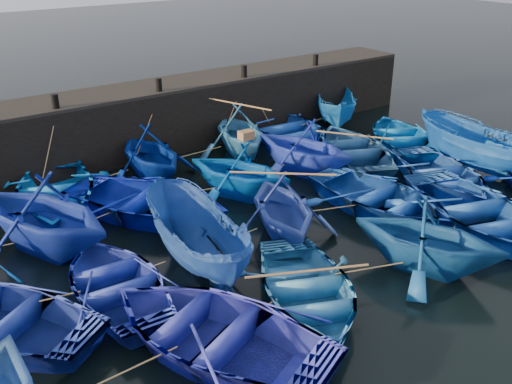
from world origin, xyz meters
TOP-DOWN VIEW (x-y plane):
  - ground at (0.00, 0.00)m, footprint 120.00×120.00m
  - quay_wall at (0.00, 10.50)m, footprint 26.00×2.50m
  - quay_top at (0.00, 10.50)m, footprint 26.00×2.50m
  - bollard_1 at (-4.00, 9.60)m, footprint 0.24×0.24m
  - bollard_2 at (0.00, 9.60)m, footprint 0.24×0.24m
  - bollard_3 at (4.00, 9.60)m, footprint 0.24×0.24m
  - bollard_4 at (8.00, 9.60)m, footprint 0.24×0.24m
  - boat_1 at (-5.12, 7.33)m, footprint 5.34×6.27m
  - boat_2 at (-1.49, 7.65)m, footprint 3.36×3.89m
  - boat_3 at (2.47, 7.74)m, footprint 4.36×4.74m
  - boat_4 at (5.01, 7.96)m, footprint 4.49×5.94m
  - boat_5 at (8.16, 8.20)m, footprint 4.16×4.58m
  - boat_7 at (-6.19, 4.61)m, footprint 5.62×5.97m
  - boat_8 at (-2.95, 4.90)m, footprint 6.26×6.75m
  - boat_9 at (0.23, 4.49)m, footprint 4.60×4.85m
  - boat_10 at (3.31, 4.79)m, footprint 4.52×4.92m
  - boat_11 at (5.61, 4.53)m, footprint 5.55×6.30m
  - boat_12 at (8.44, 4.53)m, footprint 5.40×5.92m
  - boat_14 at (-5.54, 1.33)m, footprint 3.48×4.69m
  - boat_15 at (-3.30, 1.36)m, footprint 2.32×4.97m
  - boat_16 at (-0.35, 1.42)m, footprint 4.43×4.73m
  - boat_17 at (3.22, 0.81)m, footprint 4.24×5.55m
  - boat_18 at (6.44, 1.00)m, footprint 4.96×5.80m
  - boat_19 at (8.54, 0.97)m, footprint 2.60×5.36m
  - boat_21 at (-4.64, -1.74)m, footprint 5.74×6.55m
  - boat_22 at (-1.98, -1.62)m, footprint 4.81×5.48m
  - boat_23 at (1.60, -2.25)m, footprint 4.76×5.03m
  - boat_24 at (4.70, -1.62)m, footprint 5.62×6.68m
  - wooden_crate at (0.53, 4.49)m, footprint 0.47×0.35m
  - mooring_ropes at (-0.46, 4.98)m, footprint 17.86×11.79m
  - loose_oars at (1.44, 3.02)m, footprint 9.85×11.44m

SIDE VIEW (x-z plane):
  - ground at x=0.00m, z-range 0.00..0.00m
  - boat_14 at x=-5.54m, z-range 0.00..0.93m
  - boat_22 at x=-1.98m, z-range 0.00..0.95m
  - boat_12 at x=8.44m, z-range 0.00..1.00m
  - boat_18 at x=6.44m, z-range 0.00..1.02m
  - boat_17 at x=3.22m, z-range 0.00..1.08m
  - boat_11 at x=5.61m, z-range 0.00..1.08m
  - boat_1 at x=-5.12m, z-range 0.00..1.10m
  - boat_21 at x=-4.64m, z-range 0.00..1.13m
  - boat_8 at x=-2.95m, z-range 0.00..1.14m
  - boat_4 at x=5.01m, z-range 0.00..1.16m
  - boat_24 at x=4.70m, z-range 0.00..1.19m
  - boat_5 at x=8.16m, z-range 0.00..1.75m
  - mooring_ropes at x=-0.46m, z-range -0.16..1.94m
  - boat_15 at x=-3.30m, z-range 0.00..1.86m
  - boat_19 at x=8.54m, z-range 0.00..1.99m
  - boat_16 at x=-0.35m, z-range 0.00..2.00m
  - boat_9 at x=0.23m, z-range 0.00..2.00m
  - boat_2 at x=-1.49m, z-range 0.00..2.03m
  - boat_3 at x=2.47m, z-range 0.00..2.08m
  - boat_23 at x=1.60m, z-range 0.00..2.09m
  - boat_10 at x=3.31m, z-range 0.00..2.17m
  - boat_7 at x=-6.19m, z-range 0.00..2.50m
  - quay_wall at x=0.00m, z-range 0.00..2.50m
  - loose_oars at x=1.44m, z-range 0.96..2.16m
  - wooden_crate at x=0.53m, z-range 2.00..2.29m
  - quay_top at x=0.00m, z-range 2.50..2.62m
  - bollard_1 at x=-4.00m, z-range 2.62..3.12m
  - bollard_2 at x=0.00m, z-range 2.62..3.12m
  - bollard_3 at x=4.00m, z-range 2.62..3.12m
  - bollard_4 at x=8.00m, z-range 2.62..3.12m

